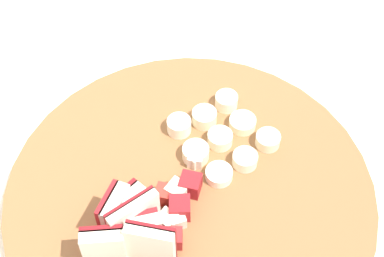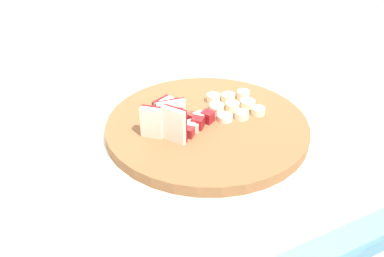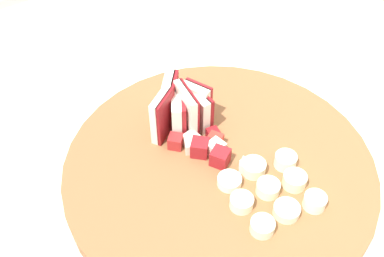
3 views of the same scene
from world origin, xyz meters
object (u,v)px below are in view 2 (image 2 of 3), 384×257
at_px(apple_wedge_fan, 167,118).
at_px(apple_dice_pile, 199,120).
at_px(cutting_board, 207,126).
at_px(banana_slice_rows, 233,105).

relative_size(apple_wedge_fan, apple_dice_pile, 0.84).
height_order(cutting_board, banana_slice_rows, banana_slice_rows).
relative_size(cutting_board, apple_dice_pile, 3.64).
distance_m(apple_dice_pile, banana_slice_rows, 0.09).
xyz_separation_m(apple_wedge_fan, apple_dice_pile, (0.06, -0.00, -0.02)).
bearing_deg(apple_wedge_fan, cutting_board, -1.38).
bearing_deg(banana_slice_rows, cutting_board, -163.78).
xyz_separation_m(apple_wedge_fan, banana_slice_rows, (0.15, 0.02, -0.02)).
height_order(cutting_board, apple_dice_pile, apple_dice_pile).
bearing_deg(cutting_board, banana_slice_rows, 16.22).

